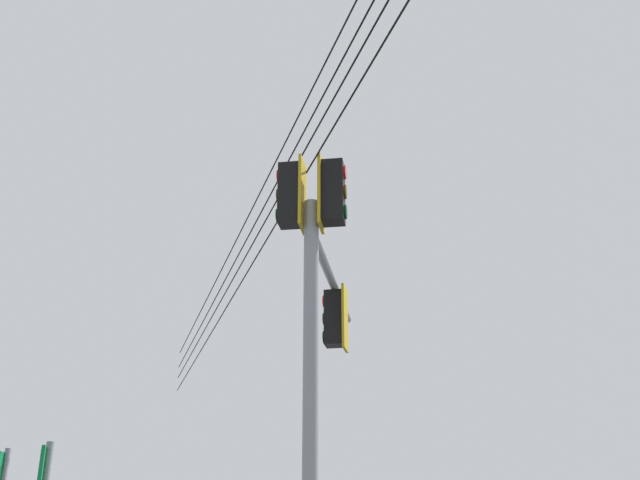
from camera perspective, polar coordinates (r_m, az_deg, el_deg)
signal_mast_assembly at (r=10.29m, az=-0.08°, el=-5.66°), size 4.01×2.89×6.90m
overhead_wire_span at (r=11.80m, az=-2.39°, el=5.51°), size 27.89×3.90×1.95m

